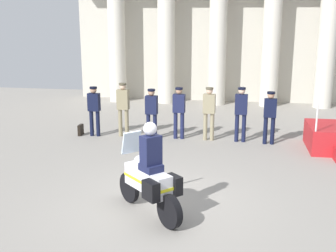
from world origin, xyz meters
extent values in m
plane|color=gray|center=(0.00, 0.00, 0.00)|extent=(28.63, 28.63, 0.00)
cube|color=beige|center=(0.42, 12.31, 3.21)|extent=(13.57, 0.30, 6.41)
cylinder|color=beige|center=(-4.26, 11.32, 2.80)|extent=(0.79, 0.79, 5.61)
cylinder|color=beige|center=(-1.92, 11.32, 2.80)|extent=(0.79, 0.79, 5.61)
cylinder|color=beige|center=(0.42, 11.32, 2.80)|extent=(0.79, 0.79, 5.61)
cylinder|color=beige|center=(2.76, 11.32, 2.80)|extent=(0.79, 0.79, 5.61)
cylinder|color=beige|center=(5.10, 11.32, 2.80)|extent=(0.79, 0.79, 5.61)
cylinder|color=silver|center=(3.63, 3.93, 1.18)|extent=(0.05, 0.05, 0.90)
cylinder|color=black|center=(-3.34, 4.99, 0.43)|extent=(0.13, 0.13, 0.85)
cylinder|color=black|center=(-3.12, 4.99, 0.43)|extent=(0.13, 0.13, 0.85)
cube|color=black|center=(-3.23, 4.99, 1.15)|extent=(0.39, 0.24, 0.59)
sphere|color=tan|center=(-3.23, 4.99, 1.55)|extent=(0.21, 0.21, 0.21)
cylinder|color=black|center=(-3.23, 4.99, 1.63)|extent=(0.24, 0.24, 0.06)
cylinder|color=#847A5B|center=(-2.38, 5.12, 0.46)|extent=(0.13, 0.13, 0.91)
cylinder|color=#847A5B|center=(-2.16, 5.12, 0.46)|extent=(0.13, 0.13, 0.91)
cube|color=#847A5B|center=(-2.27, 5.12, 1.24)|extent=(0.39, 0.24, 0.66)
sphere|color=beige|center=(-2.27, 5.12, 1.67)|extent=(0.21, 0.21, 0.21)
cylinder|color=#4F4937|center=(-2.27, 5.12, 1.75)|extent=(0.24, 0.24, 0.06)
cylinder|color=#141938|center=(-1.40, 4.96, 0.41)|extent=(0.13, 0.13, 0.83)
cylinder|color=#141938|center=(-1.18, 4.96, 0.41)|extent=(0.13, 0.13, 0.83)
cube|color=#141938|center=(-1.29, 4.96, 1.12)|extent=(0.39, 0.24, 0.60)
sphere|color=tan|center=(-1.29, 4.96, 1.53)|extent=(0.21, 0.21, 0.21)
cylinder|color=black|center=(-1.29, 4.96, 1.61)|extent=(0.24, 0.24, 0.06)
cylinder|color=#191E42|center=(-0.53, 5.13, 0.44)|extent=(0.13, 0.13, 0.87)
cylinder|color=#191E42|center=(-0.31, 5.13, 0.44)|extent=(0.13, 0.13, 0.87)
cube|color=#191E42|center=(-0.42, 5.13, 1.17)|extent=(0.39, 0.24, 0.59)
sphere|color=tan|center=(-0.42, 5.13, 1.57)|extent=(0.21, 0.21, 0.21)
cylinder|color=black|center=(-0.42, 5.13, 1.65)|extent=(0.24, 0.24, 0.06)
cylinder|color=gray|center=(0.44, 5.11, 0.44)|extent=(0.13, 0.13, 0.89)
cylinder|color=gray|center=(0.66, 5.11, 0.44)|extent=(0.13, 0.13, 0.89)
cube|color=gray|center=(0.55, 5.11, 1.19)|extent=(0.39, 0.24, 0.61)
sphere|color=beige|center=(0.55, 5.11, 1.61)|extent=(0.21, 0.21, 0.21)
cylinder|color=brown|center=(0.55, 5.11, 1.68)|extent=(0.24, 0.24, 0.06)
cylinder|color=#141938|center=(1.44, 5.10, 0.44)|extent=(0.13, 0.13, 0.89)
cylinder|color=#141938|center=(1.66, 5.10, 0.44)|extent=(0.13, 0.13, 0.89)
cube|color=#141938|center=(1.55, 5.10, 1.21)|extent=(0.39, 0.24, 0.64)
sphere|color=beige|center=(1.55, 5.10, 1.63)|extent=(0.21, 0.21, 0.21)
cylinder|color=black|center=(1.55, 5.10, 1.71)|extent=(0.24, 0.24, 0.06)
cylinder|color=black|center=(2.32, 4.98, 0.43)|extent=(0.13, 0.13, 0.86)
cylinder|color=black|center=(2.54, 4.98, 0.43)|extent=(0.13, 0.13, 0.86)
cube|color=black|center=(2.43, 4.98, 1.15)|extent=(0.39, 0.24, 0.58)
sphere|color=tan|center=(2.43, 4.98, 1.54)|extent=(0.21, 0.21, 0.21)
cylinder|color=black|center=(2.43, 4.98, 1.62)|extent=(0.24, 0.24, 0.06)
cylinder|color=black|center=(-0.74, 0.01, 0.32)|extent=(0.53, 0.52, 0.64)
cylinder|color=black|center=(0.30, -1.00, 0.32)|extent=(0.56, 0.55, 0.64)
cube|color=silver|center=(-0.22, -0.50, 0.72)|extent=(1.11, 1.10, 0.44)
ellipsoid|color=silver|center=(-0.33, -0.39, 1.04)|extent=(0.60, 0.59, 0.26)
cube|color=yellow|center=(-0.22, -0.50, 0.70)|extent=(1.13, 1.12, 0.06)
cube|color=silver|center=(-0.65, -0.08, 1.34)|extent=(0.39, 0.40, 0.47)
cube|color=black|center=(-0.05, -1.03, 0.72)|extent=(0.38, 0.38, 0.36)
cube|color=black|center=(0.32, -0.66, 0.72)|extent=(0.38, 0.38, 0.36)
cube|color=#191E42|center=(-0.14, -0.58, 1.01)|extent=(0.52, 0.52, 0.14)
cube|color=#191E42|center=(-0.14, -0.58, 1.36)|extent=(0.44, 0.44, 0.56)
sphere|color=silver|center=(-0.15, -0.57, 1.77)|extent=(0.26, 0.26, 0.26)
cube|color=black|center=(-3.74, 5.00, 0.18)|extent=(0.10, 0.32, 0.36)
camera|label=1|loc=(1.48, -8.13, 3.74)|focal=45.44mm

